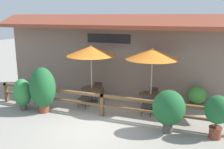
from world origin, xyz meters
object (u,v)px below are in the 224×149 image
Objects in this scene: chair_near_wallside at (99,88)px; dining_table_middle at (151,97)px; chair_middle_wallside at (154,94)px; potted_plant_entrance_palm at (43,88)px; chair_near_streetside at (84,97)px; potted_plant_corner_fern at (217,112)px; patio_umbrella_middle at (152,54)px; dining_table_near at (92,91)px; potted_plant_tall_tropical at (197,97)px; chair_middle_streetside at (147,104)px; potted_plant_small_flowering at (22,93)px; potted_plant_broad_leaf at (169,108)px; patio_umbrella_near at (91,51)px.

chair_near_wallside is 0.78× the size of dining_table_middle.
potted_plant_entrance_palm is (-4.30, -2.80, 0.61)m from chair_middle_wallside.
chair_near_streetside is 5.75m from potted_plant_corner_fern.
dining_table_near is at bearing -178.36° from patio_umbrella_middle.
dining_table_middle is (2.88, -0.69, 0.09)m from chair_near_wallside.
potted_plant_entrance_palm reaches higher than dining_table_middle.
potted_plant_corner_fern is 1.55× the size of potted_plant_tall_tropical.
chair_middle_streetside is 0.85× the size of potted_plant_tall_tropical.
chair_near_wallside is (0.05, 1.55, 0.00)m from chair_near_streetside.
potted_plant_broad_leaf reaches higher than potted_plant_small_flowering.
potted_plant_broad_leaf is at bearing -62.68° from dining_table_middle.
chair_near_streetside is 1.93m from potted_plant_entrance_palm.
patio_umbrella_middle reaches higher than dining_table_near.
chair_middle_wallside is (2.92, 1.60, 0.00)m from chair_near_streetside.
dining_table_near is (0.00, 0.00, -1.97)m from patio_umbrella_near.
potted_plant_entrance_palm is at bearing -154.49° from dining_table_middle.
chair_near_wallside is 0.30× the size of patio_umbrella_middle.
chair_middle_streetside is at bearing 85.41° from chair_middle_wallside.
potted_plant_small_flowering reaches higher than chair_middle_wallside.
potted_plant_entrance_palm is at bearing 49.37° from chair_near_wallside.
patio_umbrella_middle is at bearing -116.57° from dining_table_middle.
dining_table_near is 0.77× the size of potted_plant_small_flowering.
dining_table_middle is 2.18m from potted_plant_tall_tropical.
potted_plant_small_flowering is 0.89× the size of potted_plant_broad_leaf.
chair_near_streetside reaches higher than dining_table_near.
chair_middle_wallside is at bearing 28.05° from potted_plant_small_flowering.
dining_table_near is 5.92m from potted_plant_corner_fern.
dining_table_near is 1.00× the size of dining_table_middle.
patio_umbrella_middle is at bearing 153.26° from chair_near_wallside.
potted_plant_entrance_palm reaches higher than potted_plant_corner_fern.
potted_plant_broad_leaf is at bearing -16.33° from chair_near_streetside.
potted_plant_corner_fern is (2.70, -1.98, -1.57)m from patio_umbrella_middle.
chair_middle_streetside reaches higher than dining_table_near.
chair_middle_streetside is 0.53× the size of potted_plant_broad_leaf.
dining_table_middle is (2.92, 0.86, 0.09)m from chair_near_streetside.
potted_plant_entrance_palm is at bearing 28.72° from chair_middle_wallside.
dining_table_middle is at bearing 63.43° from patio_umbrella_middle.
dining_table_middle is 2.42m from potted_plant_broad_leaf.
potted_plant_entrance_palm is (-1.40, -1.97, -1.45)m from patio_umbrella_near.
patio_umbrella_near is 1.39× the size of potted_plant_entrance_palm.
potted_plant_entrance_palm is at bearing -125.41° from dining_table_near.
potted_plant_tall_tropical is (4.86, 1.04, -0.05)m from dining_table_near.
patio_umbrella_near is 6.12m from potted_plant_corner_fern.
chair_middle_streetside is (2.89, -0.66, -2.06)m from patio_umbrella_near.
potted_plant_entrance_palm is at bearing -154.31° from potted_plant_tall_tropical.
patio_umbrella_middle reaches higher than potted_plant_broad_leaf.
chair_near_streetside is 2.91m from chair_middle_streetside.
chair_near_wallside is at bearing 147.30° from chair_middle_streetside.
potted_plant_broad_leaf is (4.02, -1.26, 0.45)m from chair_near_streetside.
potted_plant_entrance_palm reaches higher than potted_plant_tall_tropical.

